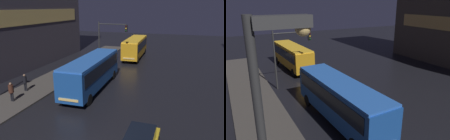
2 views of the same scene
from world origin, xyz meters
TOP-DOWN VIEW (x-y plane):
  - bus_near at (-3.73, 10.62)m, footprint 2.79×10.23m
  - bus_far at (-2.79, 25.74)m, footprint 2.76×9.73m
  - traffic_light_main at (-5.00, 19.32)m, footprint 4.03×0.35m

SIDE VIEW (x-z plane):
  - bus_far at x=-2.79m, z-range 0.37..3.51m
  - bus_near at x=-3.73m, z-range 0.38..3.61m
  - traffic_light_main at x=-5.00m, z-range 1.14..7.22m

